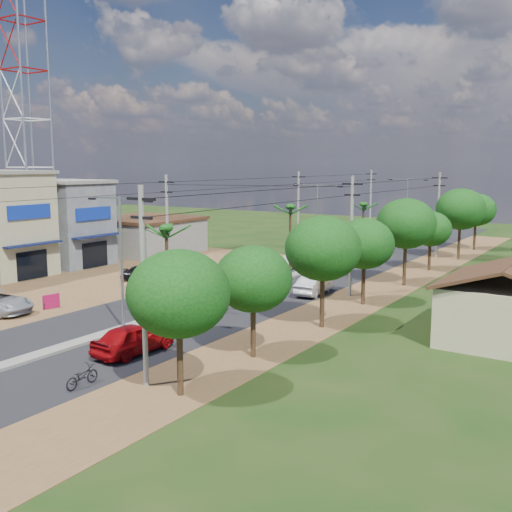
{
  "coord_description": "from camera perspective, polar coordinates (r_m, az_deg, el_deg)",
  "views": [
    {
      "loc": [
        25.63,
        -24.82,
        9.92
      ],
      "look_at": [
        1.37,
        12.44,
        3.0
      ],
      "focal_mm": 42.0,
      "sensor_mm": 36.0,
      "label": 1
    }
  ],
  "objects": [
    {
      "name": "palm_median_mid",
      "position": [
        51.79,
        3.3,
        4.38
      ],
      "size": [
        2.0,
        2.0,
        6.55
      ],
      "color": "black",
      "rests_on": "ground"
    },
    {
      "name": "moto_rider_west_b",
      "position": [
        68.32,
        6.72,
        0.84
      ],
      "size": [
        0.63,
        1.62,
        0.95
      ],
      "primitive_type": "imported",
      "rotation": [
        0.0,
        0.0,
        -0.12
      ],
      "color": "black",
      "rests_on": "ground"
    },
    {
      "name": "utility_pole_e_b",
      "position": [
        44.96,
        9.06,
        2.14
      ],
      "size": [
        1.6,
        0.24,
        9.0
      ],
      "color": "#605E56",
      "rests_on": "ground"
    },
    {
      "name": "low_shed",
      "position": [
        67.98,
        -10.56,
        1.98
      ],
      "size": [
        10.4,
        10.4,
        3.95
      ],
      "color": "#605E56",
      "rests_on": "ground"
    },
    {
      "name": "utility_pole_w_c",
      "position": [
        67.46,
        4.04,
        4.44
      ],
      "size": [
        1.6,
        0.24,
        9.0
      ],
      "color": "#605E56",
      "rests_on": "ground"
    },
    {
      "name": "tree_east_e",
      "position": [
        49.72,
        14.11,
        3.0
      ],
      "size": [
        4.8,
        4.8,
        7.14
      ],
      "color": "black",
      "rests_on": "ground"
    },
    {
      "name": "palm_median_near",
      "position": [
        38.82,
        -8.54,
        2.26
      ],
      "size": [
        2.0,
        2.0,
        6.15
      ],
      "color": "black",
      "rests_on": "ground"
    },
    {
      "name": "shophouse_grey",
      "position": [
        61.7,
        -17.69,
        3.07
      ],
      "size": [
        9.0,
        6.4,
        8.3
      ],
      "color": "#494C51",
      "rests_on": "ground"
    },
    {
      "name": "utility_pole_e_a",
      "position": [
        26.64,
        -10.67,
        -2.49
      ],
      "size": [
        1.6,
        0.24,
        9.0
      ],
      "color": "#605E56",
      "rests_on": "ground"
    },
    {
      "name": "utility_pole_w_d",
      "position": [
        86.38,
        10.86,
        5.26
      ],
      "size": [
        1.6,
        0.24,
        9.0
      ],
      "color": "#605E56",
      "rests_on": "ground"
    },
    {
      "name": "utility_pole_w_b",
      "position": [
        49.47,
        -8.45,
        2.76
      ],
      "size": [
        1.6,
        0.24,
        9.0
      ],
      "color": "#605E56",
      "rests_on": "ground"
    },
    {
      "name": "tree_east_c",
      "position": [
        35.94,
        6.4,
        0.7
      ],
      "size": [
        4.6,
        4.6,
        6.83
      ],
      "color": "black",
      "rests_on": "ground"
    },
    {
      "name": "moto_rider_west_a",
      "position": [
        49.28,
        -6.12,
        -2.27
      ],
      "size": [
        0.91,
        1.83,
        0.92
      ],
      "primitive_type": "imported",
      "rotation": [
        0.0,
        0.0,
        -0.18
      ],
      "color": "black",
      "rests_on": "ground"
    },
    {
      "name": "utility_pole_e_c",
      "position": [
        65.59,
        16.95,
        3.95
      ],
      "size": [
        1.6,
        0.24,
        9.0
      ],
      "color": "#605E56",
      "rests_on": "ground"
    },
    {
      "name": "car_parked_dark",
      "position": [
        51.47,
        -10.58,
        -1.66
      ],
      "size": [
        4.24,
        2.99,
        1.34
      ],
      "primitive_type": "imported",
      "rotation": [
        0.0,
        0.0,
        1.97
      ],
      "color": "black",
      "rests_on": "ground"
    },
    {
      "name": "car_white_far",
      "position": [
        57.42,
        3.7,
        -0.38
      ],
      "size": [
        3.45,
        5.45,
        1.47
      ],
      "primitive_type": "imported",
      "rotation": [
        0.0,
        0.0,
        -0.3
      ],
      "color": "silver",
      "rests_on": "ground"
    },
    {
      "name": "tree_east_a",
      "position": [
        25.37,
        -7.38,
        -3.59
      ],
      "size": [
        4.4,
        4.4,
        6.37
      ],
      "color": "black",
      "rests_on": "ground"
    },
    {
      "name": "tree_east_b",
      "position": [
        30.27,
        -0.28,
        -2.22
      ],
      "size": [
        4.0,
        4.0,
        5.83
      ],
      "color": "black",
      "rests_on": "ground"
    },
    {
      "name": "streetlight_near",
      "position": [
        36.05,
        -12.73,
        0.44
      ],
      "size": [
        5.1,
        0.18,
        8.0
      ],
      "color": "gray",
      "rests_on": "ground"
    },
    {
      "name": "streetlight_far",
      "position": [
        79.25,
        14.18,
        4.87
      ],
      "size": [
        5.1,
        0.18,
        8.0
      ],
      "color": "gray",
      "rests_on": "ground"
    },
    {
      "name": "tree_east_d",
      "position": [
        42.44,
        10.28,
        1.15
      ],
      "size": [
        4.2,
        4.2,
        6.13
      ],
      "color": "black",
      "rests_on": "ground"
    },
    {
      "name": "streetlight_mid",
      "position": [
        56.26,
        5.83,
        3.56
      ],
      "size": [
        5.1,
        0.18,
        8.0
      ],
      "color": "gray",
      "rests_on": "ground"
    },
    {
      "name": "car_red_near",
      "position": [
        32.25,
        -11.6,
        -7.76
      ],
      "size": [
        2.09,
        4.8,
        1.61
      ],
      "primitive_type": "imported",
      "rotation": [
        0.0,
        0.0,
        3.1
      ],
      "color": "maroon",
      "rests_on": "ground"
    },
    {
      "name": "tree_east_h",
      "position": [
        72.82,
        20.23,
        4.14
      ],
      "size": [
        4.4,
        4.4,
        6.52
      ],
      "color": "black",
      "rests_on": "ground"
    },
    {
      "name": "ground",
      "position": [
        37.03,
        -12.47,
        -6.91
      ],
      "size": [
        160.0,
        160.0,
        0.0
      ],
      "primitive_type": "plane",
      "color": "black",
      "rests_on": "ground"
    },
    {
      "name": "tree_east_g",
      "position": [
        64.95,
        18.92,
        4.24
      ],
      "size": [
        5.0,
        5.0,
        7.38
      ],
      "color": "black",
      "rests_on": "ground"
    },
    {
      "name": "roadside_sign",
      "position": [
        43.47,
        -18.92,
        -4.14
      ],
      "size": [
        0.28,
        1.24,
        1.03
      ],
      "rotation": [
        0.0,
        0.0,
        -0.16
      ],
      "color": "maroon",
      "rests_on": "ground"
    },
    {
      "name": "dirt_lot_west",
      "position": [
        53.16,
        -17.7,
        -2.31
      ],
      "size": [
        18.0,
        46.0,
        0.04
      ],
      "primitive_type": "cube",
      "color": "brown",
      "rests_on": "ground"
    },
    {
      "name": "telecom_tower",
      "position": [
        66.04,
        -21.2,
        16.27
      ],
      "size": [
        3.8,
        3.8,
        43.0
      ],
      "color": "gray",
      "rests_on": "ground"
    },
    {
      "name": "shophouse_cream",
      "position": [
        57.51,
        -23.11,
        2.89
      ],
      "size": [
        9.0,
        6.4,
        9.3
      ],
      "color": "#988C67",
      "rests_on": "ground"
    },
    {
      "name": "dirt_shoulder_east",
      "position": [
        44.46,
        9.56,
        -4.15
      ],
      "size": [
        5.0,
        90.0,
        0.03
      ],
      "primitive_type": "cube",
      "color": "brown",
      "rests_on": "ground"
    },
    {
      "name": "car_silver_mid",
      "position": [
        45.67,
        5.5,
        -2.81
      ],
      "size": [
        2.0,
        4.54,
        1.45
      ],
      "primitive_type": "imported",
      "rotation": [
        0.0,
        0.0,
        3.25
      ],
      "color": "#95979D",
      "rests_on": "ground"
    },
    {
      "name": "road",
      "position": [
        48.38,
        0.29,
        -2.96
      ],
      "size": [
        12.0,
        110.0,
        0.04
      ],
      "primitive_type": "cube",
      "color": "black",
      "rests_on": "ground"
    },
    {
      "name": "palm_median_far",
      "position": [
        66.16,
        10.22,
        4.67
      ],
      "size": [
        2.0,
        2.0,
        5.85
      ],
      "color": "black",
      "rests_on": "ground"
    },
    {
      "name": "moto_rider_east",
      "position": [
        28.29,
        -16.25,
        -11.02
      ],
      "size": [
        0.7,
        1.84,
        0.96
      ],
      "primitive_type": "imported",
      "rotation": [
        0.0,
        0.0,
        3.18
      ],
      "color": "black",
      "rests_on": "ground"
    },
    {
      "name": "tree_east_f",
      "position": [
        57.54,
        16.3,
        2.47
      ],
      "size": [
        3.8,
        3.8,
        5.52
      ],
      "color": "black",
      "rests_on": "ground"
    },
    {
      "name": "median",
      "position": [
        50.86,
        2.12,
        -2.3
      ],
      "size": [
        1.0,
        90.0,
        0.18
      ],
      "primitive_type": "cube",
      "color": "#605E56",
      "rests_on": "ground"
    }
  ]
}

